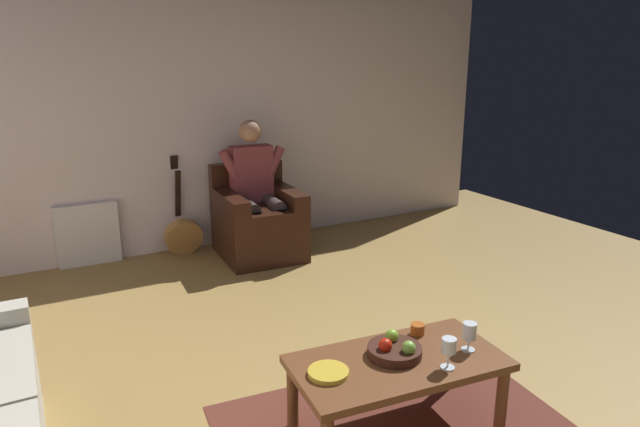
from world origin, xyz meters
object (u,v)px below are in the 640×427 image
at_px(person_seated, 256,184).
at_px(candle_jar, 417,329).
at_px(fruit_bowl, 395,349).
at_px(wine_glass_near, 469,333).
at_px(armchair, 258,223).
at_px(decorative_dish, 328,372).
at_px(coffee_table, 398,369).
at_px(wine_glass_far, 449,348).
at_px(guitar, 183,233).

bearing_deg(person_seated, candle_jar, 89.58).
bearing_deg(candle_jar, fruit_bowl, 28.21).
bearing_deg(wine_glass_near, armchair, -90.07).
bearing_deg(person_seated, decorative_dish, 77.39).
xyz_separation_m(decorative_dish, candle_jar, (-0.62, -0.12, 0.02)).
xyz_separation_m(person_seated, candle_jar, (0.13, 2.67, -0.26)).
bearing_deg(decorative_dish, coffee_table, 173.77).
relative_size(wine_glass_far, candle_jar, 2.06).
bearing_deg(guitar, coffee_table, 94.74).
distance_m(decorative_dish, candle_jar, 0.63).
bearing_deg(coffee_table, armchair, -97.60).
relative_size(wine_glass_near, decorative_dish, 0.77).
distance_m(guitar, fruit_bowl, 3.14).
bearing_deg(fruit_bowl, wine_glass_near, 160.08).
relative_size(guitar, wine_glass_far, 6.04).
relative_size(wine_glass_far, decorative_dish, 0.80).
height_order(decorative_dish, candle_jar, candle_jar).
relative_size(guitar, candle_jar, 12.43).
bearing_deg(fruit_bowl, guitar, -85.13).
distance_m(wine_glass_far, fruit_bowl, 0.28).
height_order(armchair, coffee_table, armchair).
height_order(armchair, decorative_dish, armchair).
xyz_separation_m(armchair, wine_glass_near, (0.00, 2.90, 0.18)).
height_order(person_seated, coffee_table, person_seated).
bearing_deg(candle_jar, wine_glass_near, 116.50).
relative_size(wine_glass_far, fruit_bowl, 0.57).
distance_m(guitar, candle_jar, 3.05).
relative_size(guitar, fruit_bowl, 3.46).
bearing_deg(wine_glass_far, guitar, -82.74).
bearing_deg(armchair, guitar, -26.55).
height_order(wine_glass_near, fruit_bowl, wine_glass_near).
bearing_deg(wine_glass_near, candle_jar, -63.50).
distance_m(coffee_table, wine_glass_near, 0.41).
relative_size(coffee_table, guitar, 1.17).
bearing_deg(person_seated, wine_glass_far, 88.44).
height_order(wine_glass_far, fruit_bowl, wine_glass_far).
height_order(armchair, wine_glass_near, armchair).
xyz_separation_m(coffee_table, guitar, (0.26, -3.16, -0.13)).
xyz_separation_m(wine_glass_far, candle_jar, (-0.08, -0.34, -0.08)).
xyz_separation_m(armchair, fruit_bowl, (0.37, 2.77, 0.12)).
bearing_deg(wine_glass_near, person_seated, -90.09).
bearing_deg(person_seated, guitar, -24.63).
distance_m(person_seated, wine_glass_near, 2.94).
bearing_deg(wine_glass_far, fruit_bowl, -53.63).
height_order(person_seated, wine_glass_far, person_seated).
xyz_separation_m(wine_glass_near, fruit_bowl, (0.37, -0.13, -0.06)).
xyz_separation_m(person_seated, coffee_table, (0.38, 2.84, -0.35)).
bearing_deg(guitar, person_seated, 152.91).
height_order(fruit_bowl, candle_jar, fruit_bowl).
xyz_separation_m(person_seated, wine_glass_far, (0.21, 3.02, -0.18)).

